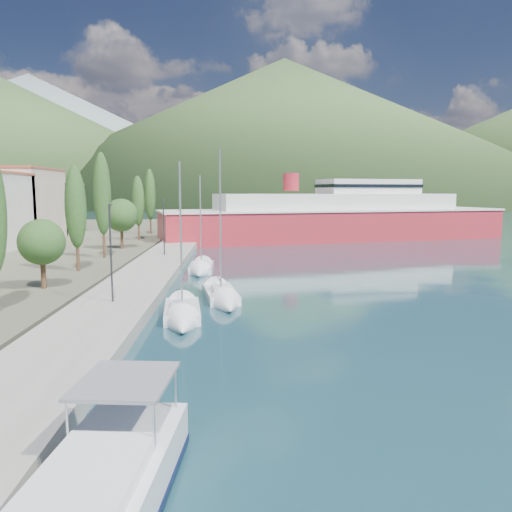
{
  "coord_description": "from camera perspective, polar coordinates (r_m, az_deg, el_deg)",
  "views": [
    {
      "loc": [
        -1.39,
        -17.76,
        7.59
      ],
      "look_at": [
        0.0,
        14.0,
        3.5
      ],
      "focal_mm": 35.0,
      "sensor_mm": 36.0,
      "label": 1
    }
  ],
  "objects": [
    {
      "name": "hills_near",
      "position": [
        404.87,
        12.04,
        13.06
      ],
      "size": [
        1010.0,
        520.0,
        115.0
      ],
      "color": "#3A562B",
      "rests_on": "ground"
    },
    {
      "name": "ground",
      "position": [
        137.98,
        -1.93,
        4.17
      ],
      "size": [
        1400.0,
        1400.0,
        0.0
      ],
      "primitive_type": "plane",
      "color": "#193B45"
    },
    {
      "name": "hills_far",
      "position": [
        655.43,
        10.11,
        13.33
      ],
      "size": [
        1480.0,
        900.0,
        180.0
      ],
      "color": "gray",
      "rests_on": "ground"
    },
    {
      "name": "quay",
      "position": [
        45.0,
        -12.22,
        -2.03
      ],
      "size": [
        5.0,
        88.0,
        0.8
      ],
      "primitive_type": "cube",
      "color": "gray",
      "rests_on": "ground"
    },
    {
      "name": "sailboat_mid",
      "position": [
        34.12,
        -3.67,
        -5.05
      ],
      "size": [
        3.27,
        8.11,
        11.35
      ],
      "color": "silver",
      "rests_on": "ground"
    },
    {
      "name": "sailboat_far",
      "position": [
        47.01,
        -6.39,
        -1.66
      ],
      "size": [
        2.19,
        6.79,
        9.98
      ],
      "color": "silver",
      "rests_on": "ground"
    },
    {
      "name": "sailboat_near",
      "position": [
        29.45,
        -8.42,
        -7.12
      ],
      "size": [
        2.83,
        7.28,
        10.21
      ],
      "color": "silver",
      "rests_on": "ground"
    },
    {
      "name": "lamp_posts",
      "position": [
        33.19,
        -15.75,
        0.99
      ],
      "size": [
        0.15,
        43.59,
        6.06
      ],
      "color": "#2D2D33",
      "rests_on": "quay"
    },
    {
      "name": "tree_row",
      "position": [
        53.28,
        -17.49,
        5.08
      ],
      "size": [
        4.0,
        63.26,
        10.98
      ],
      "color": "#47301E",
      "rests_on": "land_strip"
    },
    {
      "name": "ferry",
      "position": [
        80.82,
        9.21,
        4.22
      ],
      "size": [
        56.56,
        25.02,
        11.0
      ],
      "color": "#A6222D",
      "rests_on": "ground"
    }
  ]
}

